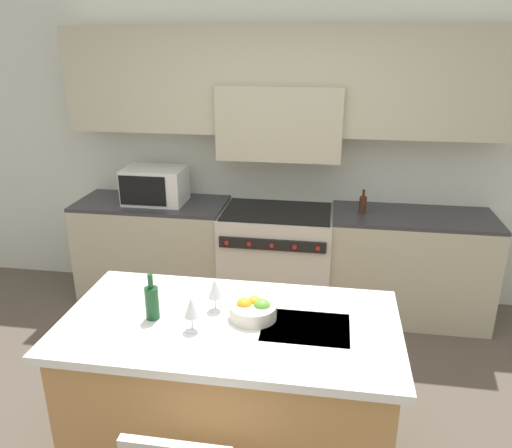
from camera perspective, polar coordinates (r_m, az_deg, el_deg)
The scene contains 10 objects.
back_cabinetry at distance 4.37m, azimuth 3.00°, elevation 11.21°, with size 10.00×0.46×2.70m.
back_counter at distance 4.46m, azimuth 2.38°, elevation -3.85°, with size 3.61×0.62×0.93m.
range_stove at distance 4.45m, azimuth 2.35°, elevation -4.06°, with size 0.95×0.70×0.91m.
microwave at distance 4.49m, azimuth -11.47°, elevation 4.35°, with size 0.53×0.37×0.31m.
kitchen_island at distance 2.89m, azimuth -2.85°, elevation -18.80°, with size 1.75×0.92×0.93m.
wine_bottle at distance 2.65m, azimuth -11.80°, elevation -8.70°, with size 0.07×0.07×0.25m.
wine_glass_near at distance 2.50m, azimuth -7.39°, elevation -9.51°, with size 0.08×0.08×0.19m.
wine_glass_far at distance 2.66m, azimuth -4.72°, elevation -7.44°, with size 0.08×0.08×0.19m.
fruit_bowl at distance 2.63m, azimuth -0.31°, elevation -9.75°, with size 0.25×0.25×0.11m.
oil_bottle_on_counter at distance 4.24m, azimuth 12.11°, elevation 2.23°, with size 0.06×0.06×0.20m.
Camera 1 is at (0.45, -2.16, 2.30)m, focal length 35.00 mm.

